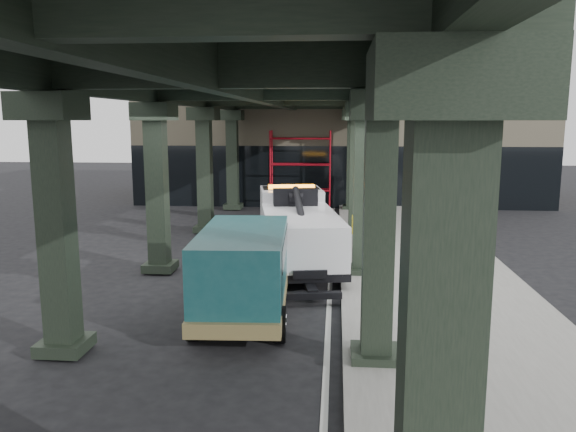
% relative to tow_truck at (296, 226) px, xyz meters
% --- Properties ---
extents(ground, '(90.00, 90.00, 0.00)m').
position_rel_tow_truck_xyz_m(ground, '(-0.57, -3.57, -1.19)').
color(ground, black).
rests_on(ground, ground).
extents(sidewalk, '(5.00, 40.00, 0.15)m').
position_rel_tow_truck_xyz_m(sidewalk, '(3.93, -1.57, -1.12)').
color(sidewalk, gray).
rests_on(sidewalk, ground).
extents(lane_stripe, '(0.12, 38.00, 0.01)m').
position_rel_tow_truck_xyz_m(lane_stripe, '(1.13, -1.57, -1.18)').
color(lane_stripe, silver).
rests_on(lane_stripe, ground).
extents(viaduct, '(7.40, 32.00, 6.40)m').
position_rel_tow_truck_xyz_m(viaduct, '(-0.97, -1.57, 4.27)').
color(viaduct, black).
rests_on(viaduct, ground).
extents(building, '(22.00, 10.00, 8.00)m').
position_rel_tow_truck_xyz_m(building, '(1.43, 16.43, 2.81)').
color(building, '#C6B793').
rests_on(building, ground).
extents(scaffolding, '(3.08, 0.88, 4.00)m').
position_rel_tow_truck_xyz_m(scaffolding, '(-0.57, 11.08, 0.92)').
color(scaffolding, '#AF0E1B').
rests_on(scaffolding, ground).
extents(tow_truck, '(3.20, 7.66, 2.44)m').
position_rel_tow_truck_xyz_m(tow_truck, '(0.00, 0.00, 0.00)').
color(tow_truck, black).
rests_on(tow_truck, ground).
extents(towed_van, '(2.29, 5.20, 2.07)m').
position_rel_tow_truck_xyz_m(towed_van, '(-0.83, -5.02, -0.08)').
color(towed_van, '#134347').
rests_on(towed_van, ground).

